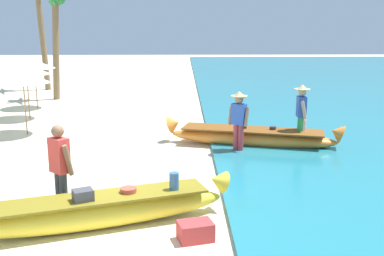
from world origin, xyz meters
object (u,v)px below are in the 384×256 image
(boat_yellow_foreground, at_px, (96,211))
(person_tourist_customer, at_px, (60,165))
(person_vendor_hatted, at_px, (239,118))
(boat_orange_midground, at_px, (252,137))
(person_vendor_assistant, at_px, (301,112))
(cooler_box, at_px, (195,231))
(palm_tree_leaning_seaward, at_px, (55,1))

(boat_yellow_foreground, xyz_separation_m, person_tourist_customer, (-0.70, 0.50, 0.64))
(person_vendor_hatted, bearing_deg, boat_orange_midground, 55.05)
(boat_yellow_foreground, xyz_separation_m, person_vendor_assistant, (4.68, 4.94, 0.73))
(person_vendor_hatted, bearing_deg, person_tourist_customer, -132.35)
(boat_orange_midground, relative_size, cooler_box, 9.00)
(boat_yellow_foreground, height_order, cooler_box, boat_yellow_foreground)
(person_vendor_hatted, bearing_deg, person_vendor_assistant, 15.04)
(person_vendor_hatted, relative_size, person_vendor_assistant, 0.94)
(boat_yellow_foreground, distance_m, cooler_box, 1.74)
(person_vendor_hatted, distance_m, palm_tree_leaning_seaward, 11.72)
(person_vendor_assistant, height_order, cooler_box, person_vendor_assistant)
(palm_tree_leaning_seaward, distance_m, cooler_box, 15.54)
(boat_orange_midground, xyz_separation_m, cooler_box, (-1.74, -5.66, -0.13))
(person_vendor_hatted, relative_size, palm_tree_leaning_seaward, 0.32)
(person_tourist_customer, xyz_separation_m, person_vendor_assistant, (5.37, 4.44, 0.08))
(boat_yellow_foreground, height_order, palm_tree_leaning_seaward, palm_tree_leaning_seaward)
(boat_orange_midground, height_order, palm_tree_leaning_seaward, palm_tree_leaning_seaward)
(boat_yellow_foreground, bearing_deg, boat_orange_midground, 56.55)
(person_vendor_assistant, xyz_separation_m, palm_tree_leaning_seaward, (-8.60, 8.46, 3.21))
(boat_yellow_foreground, distance_m, palm_tree_leaning_seaward, 14.51)
(person_vendor_hatted, xyz_separation_m, palm_tree_leaning_seaward, (-6.85, 8.93, 3.27))
(boat_yellow_foreground, xyz_separation_m, person_vendor_hatted, (2.93, 4.47, 0.66))
(person_tourist_customer, bearing_deg, person_vendor_assistant, 39.61)
(boat_orange_midground, height_order, person_vendor_assistant, person_vendor_assistant)
(boat_yellow_foreground, distance_m, boat_orange_midground, 6.17)
(boat_yellow_foreground, distance_m, person_vendor_hatted, 5.38)
(boat_yellow_foreground, height_order, boat_orange_midground, boat_yellow_foreground)
(person_vendor_assistant, bearing_deg, person_vendor_hatted, -164.96)
(boat_orange_midground, distance_m, person_vendor_hatted, 1.07)
(boat_orange_midground, height_order, person_tourist_customer, person_tourist_customer)
(person_tourist_customer, height_order, cooler_box, person_tourist_customer)
(person_vendor_hatted, xyz_separation_m, person_tourist_customer, (-3.62, -3.97, -0.01))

